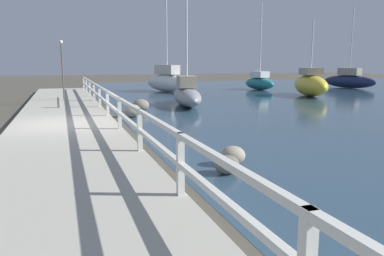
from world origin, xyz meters
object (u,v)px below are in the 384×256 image
sailboat_white (167,81)px  dock_lamp (62,60)px  mooring_bollard (59,102)px  sailboat_yellow (310,84)px  sailboat_gray (187,94)px  sailboat_teal (259,82)px  sailboat_navy (349,80)px

sailboat_white → dock_lamp: bearing=-158.9°
mooring_bollard → dock_lamp: dock_lamp is taller
sailboat_yellow → sailboat_gray: (-9.51, -2.80, -0.18)m
sailboat_teal → sailboat_yellow: bearing=-95.1°
sailboat_yellow → sailboat_navy: size_ratio=0.80×
dock_lamp → sailboat_teal: sailboat_teal is taller
sailboat_yellow → mooring_bollard: bearing=-147.2°
sailboat_navy → sailboat_white: (-16.07, 1.04, 0.12)m
sailboat_teal → sailboat_gray: bearing=-143.3°
dock_lamp → sailboat_navy: 24.14m
sailboat_teal → sailboat_gray: (-9.23, -9.03, -0.04)m
mooring_bollard → sailboat_teal: sailboat_teal is taller
sailboat_gray → mooring_bollard: bearing=-159.6°
mooring_bollard → sailboat_navy: 25.54m
dock_lamp → sailboat_teal: size_ratio=0.46×
sailboat_yellow → sailboat_navy: (8.12, 5.57, -0.07)m
sailboat_navy → sailboat_gray: sailboat_gray is taller
sailboat_yellow → sailboat_teal: sailboat_teal is taller
sailboat_yellow → sailboat_navy: sailboat_navy is taller
sailboat_gray → dock_lamp: bearing=162.6°
sailboat_teal → sailboat_white: (-7.67, 0.38, 0.19)m
sailboat_white → sailboat_navy: bearing=-22.3°
mooring_bollard → sailboat_yellow: 16.09m
dock_lamp → sailboat_navy: sailboat_navy is taller
dock_lamp → sailboat_teal: (15.13, 5.83, -1.67)m
sailboat_yellow → sailboat_gray: bearing=-144.5°
sailboat_gray → sailboat_white: bearing=91.7°
sailboat_teal → sailboat_white: bearing=169.6°
mooring_bollard → sailboat_navy: sailboat_navy is taller
sailboat_navy → sailboat_gray: size_ratio=0.97×
sailboat_teal → sailboat_white: 7.68m
sailboat_yellow → sailboat_white: sailboat_white is taller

